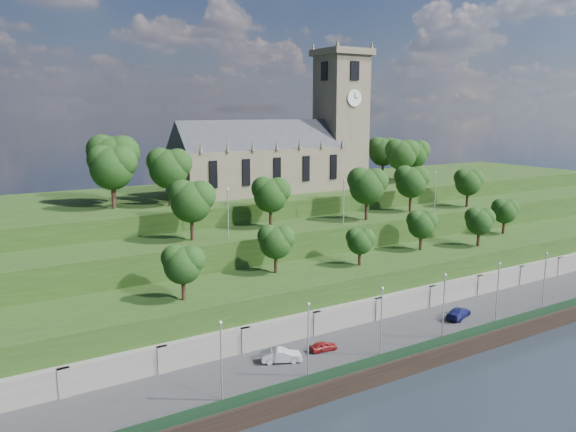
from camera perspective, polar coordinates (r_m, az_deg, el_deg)
ground at (r=74.77m, az=17.80°, el=-13.35°), size 320.00×320.00×0.00m
promenade at (r=78.06m, az=14.47°, el=-11.32°), size 160.00×12.00×2.00m
quay_wall at (r=74.30m, az=17.88°, el=-12.58°), size 160.00×0.50×2.20m
fence at (r=74.12m, az=17.56°, el=-11.37°), size 160.00×0.10×1.20m
retaining_wall at (r=81.49m, az=11.49°, el=-9.10°), size 160.00×2.10×5.00m
embankment_lower at (r=85.27m, az=8.77°, el=-7.04°), size 160.00×12.00×8.00m
embankment_upper at (r=93.02m, az=4.45°, el=-4.14°), size 160.00×10.00×12.00m
hilltop at (r=109.94m, az=-1.92°, el=-0.98°), size 160.00×32.00×15.00m
church at (r=104.80m, az=-0.51°, el=6.75°), size 38.60×12.35×27.60m
trees_lower at (r=83.96m, az=9.56°, el=-1.46°), size 66.59×8.44×6.64m
trees_upper at (r=90.86m, az=5.52°, el=2.93°), size 59.76×8.55×8.69m
trees_hilltop at (r=101.00m, az=-2.87°, el=6.04°), size 70.21×16.10×11.03m
lamp_posts_promenade at (r=72.47m, az=15.55°, el=-8.30°), size 60.36×0.36×8.20m
lamp_posts_upper at (r=88.54m, az=5.68°, el=1.84°), size 40.36×0.36×7.25m
car_left at (r=67.73m, az=3.61°, el=-13.06°), size 3.48×1.73×1.14m
car_middle at (r=64.85m, az=-0.68°, el=-13.98°), size 4.84×3.31×1.51m
car_right at (r=80.70m, az=16.93°, el=-9.40°), size 5.31×3.60×1.43m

